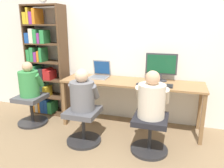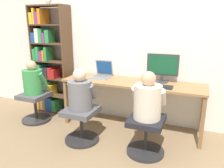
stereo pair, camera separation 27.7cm
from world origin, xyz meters
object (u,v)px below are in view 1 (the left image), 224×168
bookshelf (43,66)px  office_chair_side (32,107)px  person_at_laptop (82,93)px  office_chair_left (150,131)px  office_chair_right (83,123)px  person_near_shelf (29,82)px  keyboard (158,85)px  laptop (100,74)px  desktop_monitor (161,67)px  person_at_monitor (152,98)px

bookshelf → office_chair_side: (0.06, -0.50, -0.60)m
person_at_laptop → office_chair_left: bearing=2.2°
office_chair_right → person_near_shelf: (-1.08, 0.30, 0.44)m
person_at_laptop → office_chair_side: bearing=164.9°
keyboard → person_at_laptop: 1.09m
laptop → office_chair_side: (-1.05, -0.47, -0.54)m
laptop → person_near_shelf: 1.15m
desktop_monitor → person_at_monitor: size_ratio=0.79×
office_chair_left → person_at_monitor: 0.45m
person_near_shelf → person_at_monitor: bearing=-7.3°
keyboard → office_chair_right: (-0.95, -0.52, -0.50)m
keyboard → office_chair_side: size_ratio=0.84×
bookshelf → person_near_shelf: bearing=-83.1°
laptop → person_at_laptop: person_at_laptop is taller
desktop_monitor → office_chair_right: size_ratio=0.97×
office_chair_right → person_at_monitor: 1.03m
desktop_monitor → office_chair_left: size_ratio=0.97×
laptop → bookshelf: size_ratio=0.16×
person_at_laptop → person_near_shelf: bearing=164.7°
laptop → office_chair_left: (0.95, -0.73, -0.54)m
bookshelf → person_at_laptop: bearing=-34.7°
person_at_monitor → bookshelf: size_ratio=0.31×
person_at_monitor → keyboard: bearing=86.7°
office_chair_right → person_at_laptop: 0.44m
laptop → bookshelf: bookshelf is taller
keyboard → desktop_monitor: bearing=89.0°
office_chair_left → person_at_monitor: size_ratio=0.82×
office_chair_right → office_chair_side: bearing=164.7°
office_chair_left → bookshelf: (-2.06, 0.75, 0.60)m
bookshelf → person_near_shelf: 0.52m
laptop → office_chair_right: 0.94m
keyboard → person_near_shelf: bearing=-173.8°
bookshelf → person_near_shelf: (0.06, -0.49, -0.16)m
person_at_laptop → person_near_shelf: size_ratio=1.01×
desktop_monitor → bookshelf: size_ratio=0.24×
office_chair_right → office_chair_side: same height
office_chair_left → office_chair_right: 0.93m
office_chair_right → keyboard: bearing=28.7°
keyboard → person_at_laptop: person_at_laptop is taller
person_at_monitor → bookshelf: bearing=160.1°
office_chair_left → bookshelf: bookshelf is taller
laptop → bookshelf: 1.11m
office_chair_side → person_at_laptop: bearing=-15.1°
laptop → keyboard: laptop is taller
person_at_monitor → person_near_shelf: 2.02m
laptop → person_at_monitor: 1.20m
keyboard → office_chair_right: size_ratio=0.84×
person_near_shelf → person_at_laptop: bearing=-15.3°
bookshelf → keyboard: bearing=-7.3°
desktop_monitor → keyboard: 0.37m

